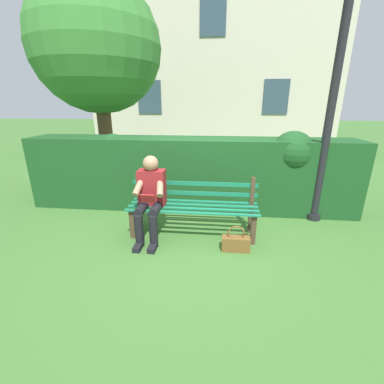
# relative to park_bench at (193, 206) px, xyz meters

# --- Properties ---
(ground) EXTENTS (60.00, 60.00, 0.00)m
(ground) POSITION_rel_park_bench_xyz_m (0.00, 0.06, -0.44)
(ground) COLOR #3D6B2D
(park_bench) EXTENTS (1.89, 0.51, 0.87)m
(park_bench) POSITION_rel_park_bench_xyz_m (0.00, 0.00, 0.00)
(park_bench) COLOR #4C3828
(park_bench) RESTS_ON ground
(person_seated) EXTENTS (0.44, 0.73, 1.20)m
(person_seated) POSITION_rel_park_bench_xyz_m (0.60, 0.17, 0.20)
(person_seated) COLOR maroon
(person_seated) RESTS_ON ground
(hedge_backdrop) EXTENTS (5.88, 0.86, 1.46)m
(hedge_backdrop) POSITION_rel_park_bench_xyz_m (0.13, -1.09, 0.25)
(hedge_backdrop) COLOR #19471E
(hedge_backdrop) RESTS_ON ground
(tree) EXTENTS (2.89, 2.75, 4.41)m
(tree) POSITION_rel_park_bench_xyz_m (2.45, -2.49, 2.53)
(tree) COLOR brown
(tree) RESTS_ON ground
(building_facade) EXTENTS (9.39, 3.24, 7.57)m
(building_facade) POSITION_rel_park_bench_xyz_m (0.02, -8.31, 3.35)
(building_facade) COLOR beige
(building_facade) RESTS_ON ground
(handbag) EXTENTS (0.37, 0.14, 0.36)m
(handbag) POSITION_rel_park_bench_xyz_m (-0.62, 0.44, -0.32)
(handbag) COLOR brown
(handbag) RESTS_ON ground
(lamp_post) EXTENTS (0.24, 0.24, 3.49)m
(lamp_post) POSITION_rel_park_bench_xyz_m (-2.00, -0.72, 1.44)
(lamp_post) COLOR black
(lamp_post) RESTS_ON ground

